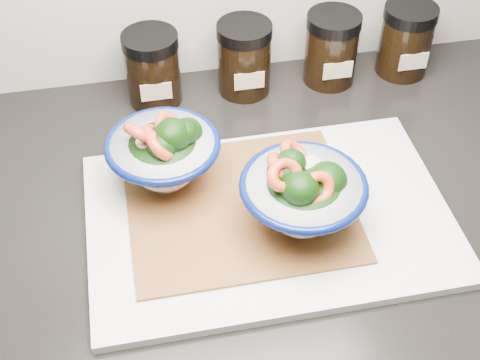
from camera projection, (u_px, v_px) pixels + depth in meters
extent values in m
cube|color=black|center=(327.00, 202.00, 0.89)|extent=(3.50, 0.60, 0.04)
cube|color=silver|center=(269.00, 217.00, 0.84)|extent=(0.45, 0.30, 0.01)
cube|color=#A46831|center=(240.00, 206.00, 0.84)|extent=(0.28, 0.24, 0.00)
cylinder|color=white|center=(166.00, 177.00, 0.87)|extent=(0.05, 0.05, 0.01)
ellipsoid|color=white|center=(165.00, 168.00, 0.86)|extent=(0.08, 0.08, 0.04)
torus|color=#051256|center=(162.00, 145.00, 0.83)|extent=(0.15, 0.15, 0.01)
torus|color=#051256|center=(163.00, 153.00, 0.84)|extent=(0.12, 0.12, 0.00)
ellipsoid|color=black|center=(163.00, 151.00, 0.84)|extent=(0.11, 0.11, 0.05)
ellipsoid|color=black|center=(162.00, 148.00, 0.81)|extent=(0.04, 0.04, 0.04)
cylinder|color=#477233|center=(163.00, 156.00, 0.82)|extent=(0.02, 0.01, 0.03)
ellipsoid|color=black|center=(173.00, 136.00, 0.81)|extent=(0.05, 0.05, 0.05)
cylinder|color=#477233|center=(174.00, 146.00, 0.83)|extent=(0.02, 0.02, 0.03)
ellipsoid|color=black|center=(187.00, 132.00, 0.84)|extent=(0.04, 0.04, 0.03)
cylinder|color=#477233|center=(188.00, 140.00, 0.85)|extent=(0.01, 0.02, 0.03)
ellipsoid|color=black|center=(184.00, 132.00, 0.82)|extent=(0.04, 0.04, 0.03)
cylinder|color=#477233|center=(184.00, 140.00, 0.83)|extent=(0.01, 0.01, 0.02)
ellipsoid|color=black|center=(169.00, 136.00, 0.81)|extent=(0.03, 0.03, 0.03)
cylinder|color=#477233|center=(170.00, 143.00, 0.82)|extent=(0.01, 0.01, 0.02)
torus|color=#EB5B2C|center=(168.00, 125.00, 0.83)|extent=(0.06, 0.05, 0.03)
torus|color=#EB5B2C|center=(156.00, 134.00, 0.83)|extent=(0.06, 0.06, 0.04)
torus|color=#EB5B2C|center=(137.00, 133.00, 0.81)|extent=(0.05, 0.05, 0.05)
torus|color=#EB5B2C|center=(160.00, 146.00, 0.80)|extent=(0.05, 0.06, 0.05)
cylinder|color=#CCBC8E|center=(144.00, 142.00, 0.81)|extent=(0.02, 0.02, 0.01)
cylinder|color=white|center=(301.00, 219.00, 0.81)|extent=(0.05, 0.05, 0.01)
ellipsoid|color=white|center=(301.00, 210.00, 0.80)|extent=(0.08, 0.08, 0.04)
torus|color=#051256|center=(304.00, 186.00, 0.77)|extent=(0.15, 0.15, 0.01)
torus|color=#051256|center=(303.00, 195.00, 0.78)|extent=(0.13, 0.13, 0.00)
ellipsoid|color=black|center=(303.00, 192.00, 0.78)|extent=(0.11, 0.11, 0.05)
ellipsoid|color=black|center=(327.00, 181.00, 0.78)|extent=(0.05, 0.05, 0.04)
cylinder|color=#477233|center=(325.00, 191.00, 0.79)|extent=(0.01, 0.01, 0.03)
ellipsoid|color=black|center=(300.00, 189.00, 0.75)|extent=(0.04, 0.04, 0.04)
cylinder|color=#477233|center=(299.00, 199.00, 0.76)|extent=(0.02, 0.02, 0.03)
ellipsoid|color=black|center=(314.00, 182.00, 0.78)|extent=(0.04, 0.04, 0.03)
cylinder|color=#477233|center=(313.00, 189.00, 0.79)|extent=(0.02, 0.02, 0.03)
ellipsoid|color=black|center=(284.00, 172.00, 0.77)|extent=(0.04, 0.04, 0.04)
cylinder|color=#477233|center=(284.00, 181.00, 0.78)|extent=(0.01, 0.02, 0.03)
ellipsoid|color=black|center=(291.00, 164.00, 0.78)|extent=(0.04, 0.04, 0.04)
cylinder|color=#477233|center=(290.00, 172.00, 0.79)|extent=(0.02, 0.01, 0.02)
torus|color=#EB5B2C|center=(291.00, 179.00, 0.77)|extent=(0.04, 0.06, 0.05)
torus|color=#EB5B2C|center=(317.00, 189.00, 0.75)|extent=(0.06, 0.05, 0.05)
torus|color=#EB5B2C|center=(284.00, 175.00, 0.75)|extent=(0.06, 0.06, 0.04)
torus|color=#EB5B2C|center=(280.00, 167.00, 0.77)|extent=(0.04, 0.05, 0.04)
torus|color=#EB5B2C|center=(294.00, 155.00, 0.79)|extent=(0.05, 0.05, 0.04)
cylinder|color=#CCBC8E|center=(279.00, 169.00, 0.77)|extent=(0.02, 0.02, 0.01)
cylinder|color=#CCBC8E|center=(312.00, 165.00, 0.78)|extent=(0.02, 0.02, 0.02)
cylinder|color=black|center=(153.00, 73.00, 0.98)|extent=(0.08, 0.08, 0.09)
cylinder|color=black|center=(150.00, 41.00, 0.94)|extent=(0.08, 0.08, 0.02)
cube|color=#C6B793|center=(156.00, 92.00, 0.96)|extent=(0.04, 0.00, 0.03)
cylinder|color=black|center=(244.00, 63.00, 1.00)|extent=(0.08, 0.08, 0.09)
cylinder|color=black|center=(244.00, 31.00, 0.96)|extent=(0.08, 0.08, 0.02)
cube|color=#C6B793|center=(249.00, 81.00, 0.98)|extent=(0.04, 0.00, 0.03)
cylinder|color=black|center=(331.00, 53.00, 1.02)|extent=(0.08, 0.08, 0.09)
cylinder|color=black|center=(334.00, 21.00, 0.98)|extent=(0.08, 0.08, 0.02)
cube|color=#C6B793|center=(338.00, 71.00, 1.00)|extent=(0.04, 0.00, 0.03)
cylinder|color=black|center=(405.00, 45.00, 1.04)|extent=(0.08, 0.08, 0.09)
cylinder|color=black|center=(411.00, 13.00, 1.00)|extent=(0.08, 0.08, 0.02)
cube|color=#C6B793|center=(414.00, 62.00, 1.01)|extent=(0.04, 0.00, 0.03)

